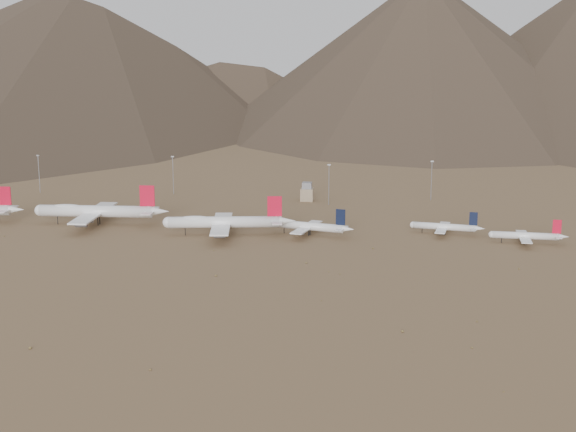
# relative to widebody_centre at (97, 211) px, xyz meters

# --- Properties ---
(ground) EXTENTS (3000.00, 3000.00, 0.00)m
(ground) POSITION_rel_widebody_centre_xyz_m (78.81, -35.91, -7.80)
(ground) COLOR olive
(ground) RESTS_ON ground
(mountain_ridge) EXTENTS (4400.00, 1000.00, 300.00)m
(mountain_ridge) POSITION_rel_widebody_centre_xyz_m (78.81, 864.09, 142.20)
(mountain_ridge) COLOR brown
(mountain_ridge) RESTS_ON ground
(widebody_centre) EXTENTS (76.17, 58.57, 22.61)m
(widebody_centre) POSITION_rel_widebody_centre_xyz_m (0.00, 0.00, 0.00)
(widebody_centre) COLOR white
(widebody_centre) RESTS_ON ground
(widebody_east) EXTENTS (69.38, 54.06, 20.73)m
(widebody_east) POSITION_rel_widebody_centre_xyz_m (75.43, -15.43, -0.65)
(widebody_east) COLOR white
(widebody_east) RESTS_ON ground
(narrowbody_a) EXTENTS (45.68, 33.69, 15.38)m
(narrowbody_a) POSITION_rel_widebody_centre_xyz_m (120.23, -10.68, -2.81)
(narrowbody_a) COLOR white
(narrowbody_a) RESTS_ON ground
(narrowbody_b) EXTENTS (38.91, 28.38, 12.93)m
(narrowbody_b) POSITION_rel_widebody_centre_xyz_m (191.08, 0.59, -3.60)
(narrowbody_b) COLOR white
(narrowbody_b) RESTS_ON ground
(narrowbody_c) EXTENTS (39.29, 28.17, 12.96)m
(narrowbody_c) POSITION_rel_widebody_centre_xyz_m (230.42, -14.73, -3.59)
(narrowbody_c) COLOR white
(narrowbody_c) RESTS_ON ground
(control_tower) EXTENTS (8.00, 8.00, 12.00)m
(control_tower) POSITION_rel_widebody_centre_xyz_m (108.81, 84.09, -2.48)
(control_tower) COLOR tan
(control_tower) RESTS_ON ground
(mast_far_west) EXTENTS (2.00, 0.60, 25.70)m
(mast_far_west) POSITION_rel_widebody_centre_xyz_m (-73.60, 90.12, 6.41)
(mast_far_west) COLOR gray
(mast_far_west) RESTS_ON ground
(mast_west) EXTENTS (2.00, 0.60, 25.70)m
(mast_west) POSITION_rel_widebody_centre_xyz_m (17.52, 96.44, 6.41)
(mast_west) COLOR gray
(mast_west) RESTS_ON ground
(mast_centre) EXTENTS (2.00, 0.60, 25.70)m
(mast_centre) POSITION_rel_widebody_centre_xyz_m (123.60, 72.98, 6.41)
(mast_centre) COLOR gray
(mast_centre) RESTS_ON ground
(mast_east) EXTENTS (2.00, 0.60, 25.70)m
(mast_east) POSITION_rel_widebody_centre_xyz_m (187.75, 95.82, 6.41)
(mast_east) COLOR gray
(mast_east) RESTS_ON ground
(desert_scrub) EXTENTS (378.91, 163.92, 0.84)m
(desert_scrub) POSITION_rel_widebody_centre_xyz_m (126.66, -129.21, -7.49)
(desert_scrub) COLOR olive
(desert_scrub) RESTS_ON ground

